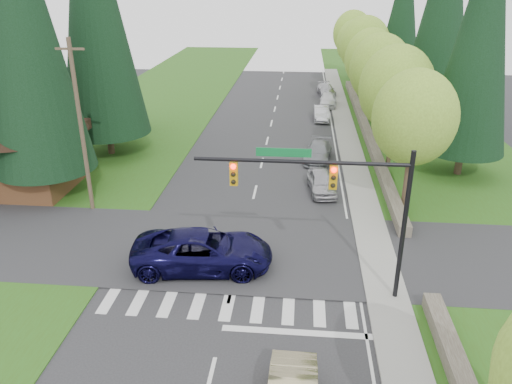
# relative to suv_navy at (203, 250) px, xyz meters

# --- Properties ---
(ground) EXTENTS (120.00, 120.00, 0.00)m
(ground) POSITION_rel_suv_navy_xyz_m (1.61, -6.20, -0.93)
(ground) COLOR #28282B
(ground) RESTS_ON ground
(grass_east) EXTENTS (14.00, 110.00, 0.06)m
(grass_east) POSITION_rel_suv_navy_xyz_m (14.61, 13.80, -0.90)
(grass_east) COLOR #2D5215
(grass_east) RESTS_ON ground
(grass_west) EXTENTS (14.00, 110.00, 0.06)m
(grass_west) POSITION_rel_suv_navy_xyz_m (-11.39, 13.80, -0.90)
(grass_west) COLOR #2D5215
(grass_west) RESTS_ON ground
(cross_street) EXTENTS (120.00, 8.00, 0.10)m
(cross_street) POSITION_rel_suv_navy_xyz_m (1.61, 1.80, -0.93)
(cross_street) COLOR #28282B
(cross_street) RESTS_ON ground
(sidewalk_east) EXTENTS (1.80, 80.00, 0.13)m
(sidewalk_east) POSITION_rel_suv_navy_xyz_m (8.51, 15.80, -0.86)
(sidewalk_east) COLOR gray
(sidewalk_east) RESTS_ON ground
(curb_east) EXTENTS (0.20, 80.00, 0.13)m
(curb_east) POSITION_rel_suv_navy_xyz_m (7.66, 15.80, -0.86)
(curb_east) COLOR gray
(curb_east) RESTS_ON ground
(stone_wall_north) EXTENTS (0.70, 40.00, 0.70)m
(stone_wall_north) POSITION_rel_suv_navy_xyz_m (10.21, 23.80, -0.58)
(stone_wall_north) COLOR #4C4438
(stone_wall_north) RESTS_ON ground
(traffic_signal) EXTENTS (8.70, 0.37, 6.80)m
(traffic_signal) POSITION_rel_suv_navy_xyz_m (5.98, -1.70, 4.06)
(traffic_signal) COLOR black
(traffic_signal) RESTS_ON ground
(brown_building) EXTENTS (8.40, 8.40, 5.40)m
(brown_building) POSITION_rel_suv_navy_xyz_m (-13.39, 8.80, 2.21)
(brown_building) COLOR #4C2D19
(brown_building) RESTS_ON ground
(utility_pole) EXTENTS (1.60, 0.24, 10.00)m
(utility_pole) POSITION_rel_suv_navy_xyz_m (-7.89, 5.80, 4.22)
(utility_pole) COLOR #473828
(utility_pole) RESTS_ON ground
(decid_tree_0) EXTENTS (4.80, 4.80, 8.37)m
(decid_tree_0) POSITION_rel_suv_navy_xyz_m (10.81, 7.80, 4.67)
(decid_tree_0) COLOR #38281C
(decid_tree_0) RESTS_ON ground
(decid_tree_1) EXTENTS (5.20, 5.20, 8.80)m
(decid_tree_1) POSITION_rel_suv_navy_xyz_m (10.91, 14.80, 4.87)
(decid_tree_1) COLOR #38281C
(decid_tree_1) RESTS_ON ground
(decid_tree_2) EXTENTS (5.00, 5.00, 8.82)m
(decid_tree_2) POSITION_rel_suv_navy_xyz_m (10.71, 21.80, 5.00)
(decid_tree_2) COLOR #38281C
(decid_tree_2) RESTS_ON ground
(decid_tree_3) EXTENTS (5.00, 5.00, 8.55)m
(decid_tree_3) POSITION_rel_suv_navy_xyz_m (10.81, 28.80, 4.74)
(decid_tree_3) COLOR #38281C
(decid_tree_3) RESTS_ON ground
(decid_tree_4) EXTENTS (5.40, 5.40, 9.18)m
(decid_tree_4) POSITION_rel_suv_navy_xyz_m (10.91, 35.80, 5.14)
(decid_tree_4) COLOR #38281C
(decid_tree_4) RESTS_ON ground
(decid_tree_5) EXTENTS (4.80, 4.80, 8.30)m
(decid_tree_5) POSITION_rel_suv_navy_xyz_m (10.71, 42.80, 4.61)
(decid_tree_5) COLOR #38281C
(decid_tree_5) RESTS_ON ground
(decid_tree_6) EXTENTS (5.20, 5.20, 8.86)m
(decid_tree_6) POSITION_rel_suv_navy_xyz_m (10.81, 49.80, 4.94)
(decid_tree_6) COLOR #38281C
(decid_tree_6) RESTS_ON ground
(conifer_w_a) EXTENTS (6.12, 6.12, 19.80)m
(conifer_w_a) POSITION_rel_suv_navy_xyz_m (-11.39, 7.80, 9.87)
(conifer_w_a) COLOR #38281C
(conifer_w_a) RESTS_ON ground
(conifer_w_b) EXTENTS (5.44, 5.44, 17.80)m
(conifer_w_b) POSITION_rel_suv_navy_xyz_m (-14.39, 11.80, 8.87)
(conifer_w_b) COLOR #38281C
(conifer_w_b) RESTS_ON ground
(conifer_w_c) EXTENTS (6.46, 6.46, 20.80)m
(conifer_w_c) POSITION_rel_suv_navy_xyz_m (-10.39, 15.80, 10.37)
(conifer_w_c) COLOR #38281C
(conifer_w_c) RESTS_ON ground
(conifer_w_e) EXTENTS (5.78, 5.78, 18.80)m
(conifer_w_e) POSITION_rel_suv_navy_xyz_m (-12.39, 21.80, 9.37)
(conifer_w_e) COLOR #38281C
(conifer_w_e) RESTS_ON ground
(conifer_e_a) EXTENTS (5.44, 5.44, 17.80)m
(conifer_e_a) POSITION_rel_suv_navy_xyz_m (15.61, 13.80, 8.87)
(conifer_e_a) COLOR #38281C
(conifer_e_a) RESTS_ON ground
(conifer_e_b) EXTENTS (6.12, 6.12, 19.80)m
(conifer_e_b) POSITION_rel_suv_navy_xyz_m (16.61, 27.80, 9.87)
(conifer_e_b) COLOR #38281C
(conifer_e_b) RESTS_ON ground
(conifer_e_c) EXTENTS (5.10, 5.10, 16.80)m
(conifer_e_c) POSITION_rel_suv_navy_xyz_m (15.61, 41.80, 8.36)
(conifer_e_c) COLOR #38281C
(conifer_e_c) RESTS_ON ground
(suv_navy) EXTENTS (6.94, 3.73, 1.85)m
(suv_navy) POSITION_rel_suv_navy_xyz_m (0.00, 0.00, 0.00)
(suv_navy) COLOR black
(suv_navy) RESTS_ON ground
(parked_car_a) EXTENTS (2.08, 4.16, 1.36)m
(parked_car_a) POSITION_rel_suv_navy_xyz_m (5.91, 9.74, -0.25)
(parked_car_a) COLOR #A9A8AD
(parked_car_a) RESTS_ON ground
(parked_car_b) EXTENTS (2.39, 4.69, 1.30)m
(parked_car_b) POSITION_rel_suv_navy_xyz_m (5.81, 15.80, -0.27)
(parked_car_b) COLOR gray
(parked_car_b) RESTS_ON ground
(parked_car_c) EXTENTS (1.47, 4.00, 1.31)m
(parked_car_c) POSITION_rel_suv_navy_xyz_m (6.35, 27.44, -0.27)
(parked_car_c) COLOR #B7B7BC
(parked_car_c) RESTS_ON ground
(parked_car_d) EXTENTS (1.97, 4.34, 1.45)m
(parked_car_d) POSITION_rel_suv_navy_xyz_m (7.21, 32.91, -0.20)
(parked_car_d) COLOR white
(parked_car_d) RESTS_ON ground
(parked_car_e) EXTENTS (2.36, 4.58, 1.27)m
(parked_car_e) POSITION_rel_suv_navy_xyz_m (7.21, 38.56, -0.29)
(parked_car_e) COLOR #ACACB1
(parked_car_e) RESTS_ON ground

